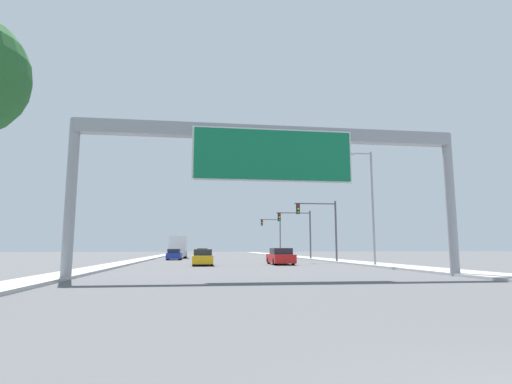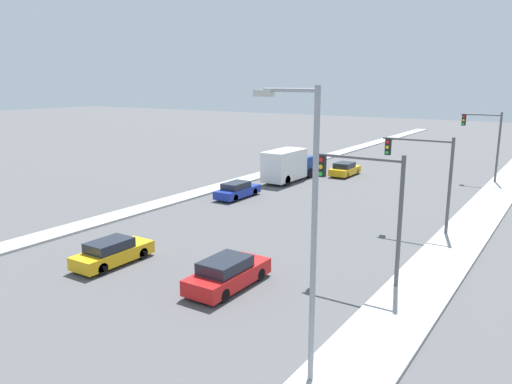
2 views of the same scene
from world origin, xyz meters
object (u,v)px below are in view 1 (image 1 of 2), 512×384
car_far_left (203,258)px  car_mid_left (174,255)px  truck_box_primary (178,247)px  traffic_light_mid_block (299,226)px  traffic_light_near_intersection (323,221)px  street_lamp_right (370,199)px  sign_gantry (273,155)px  car_far_right (202,253)px  traffic_light_far_intersection (274,231)px  car_near_center (281,257)px

car_far_left → car_mid_left: (-3.50, 16.48, -0.01)m
truck_box_primary → traffic_light_mid_block: size_ratio=1.13×
traffic_light_near_intersection → street_lamp_right: bearing=-82.1°
sign_gantry → car_far_right: bearing=94.4°
traffic_light_far_intersection → truck_box_primary: bearing=-148.0°
sign_gantry → traffic_light_far_intersection: (9.17, 50.10, -1.83)m
street_lamp_right → car_near_center: bearing=144.2°
sign_gantry → car_far_right: size_ratio=4.76×
truck_box_primary → traffic_light_near_intersection: size_ratio=1.11×
car_far_right → traffic_light_far_intersection: 13.89m
sign_gantry → car_far_left: (-3.50, 14.94, -5.67)m
truck_box_primary → street_lamp_right: size_ratio=0.75×
traffic_light_near_intersection → truck_box_primary: bearing=128.6°
car_far_left → car_mid_left: bearing=102.0°
traffic_light_near_intersection → car_far_right: bearing=115.6°
car_far_right → truck_box_primary: size_ratio=0.61×
car_mid_left → truck_box_primary: (0.00, 8.56, 0.95)m
sign_gantry → car_far_left: bearing=103.2°
car_far_left → car_mid_left: 16.85m
car_far_right → car_near_center: car_near_center is taller
sign_gantry → truck_box_primary: (-7.00, 39.99, -4.73)m
traffic_light_mid_block → traffic_light_far_intersection: (0.35, 20.00, 0.26)m
sign_gantry → traffic_light_near_intersection: bearing=66.2°
car_near_center → street_lamp_right: bearing=-35.8°
car_mid_left → traffic_light_near_intersection: 19.83m
sign_gantry → car_near_center: (3.50, 15.83, -5.63)m
traffic_light_far_intersection → traffic_light_mid_block: bearing=-91.0°
sign_gantry → car_far_right: sign_gantry is taller
car_far_right → truck_box_primary: 6.92m
car_mid_left → car_far_left: bearing=-78.0°
sign_gantry → traffic_light_far_intersection: bearing=79.6°
car_far_right → car_mid_left: bearing=-103.6°
car_far_right → traffic_light_mid_block: traffic_light_mid_block is taller
car_far_right → traffic_light_far_intersection: traffic_light_far_intersection is taller
traffic_light_far_intersection → sign_gantry: bearing=-100.4°
traffic_light_far_intersection → car_mid_left: bearing=-130.9°
car_near_center → traffic_light_near_intersection: size_ratio=0.75×
sign_gantry → street_lamp_right: street_lamp_right is taller
car_far_left → truck_box_primary: (-3.50, 25.05, 0.94)m
car_near_center → truck_box_primary: 26.35m
car_far_left → car_far_right: bearing=90.0°
sign_gantry → traffic_light_mid_block: 31.44m
truck_box_primary → sign_gantry: bearing=-80.1°
sign_gantry → traffic_light_near_intersection: sign_gantry is taller
car_mid_left → traffic_light_far_intersection: 25.00m
traffic_light_mid_block → car_far_right: bearing=128.0°
car_mid_left → car_near_center: size_ratio=0.97×
sign_gantry → truck_box_primary: 40.87m
car_far_right → traffic_light_mid_block: bearing=-52.0°
traffic_light_mid_block → sign_gantry: bearing=-106.3°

